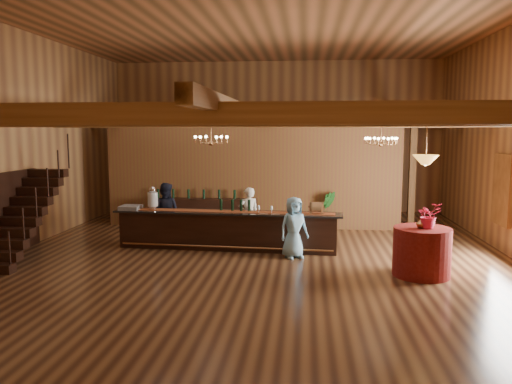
# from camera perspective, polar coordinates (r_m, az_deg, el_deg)

# --- Properties ---
(floor) EXTENTS (14.00, 14.00, 0.00)m
(floor) POSITION_cam_1_polar(r_m,az_deg,el_deg) (12.06, 0.07, -7.29)
(floor) COLOR brown
(floor) RESTS_ON ground
(ceiling) EXTENTS (14.00, 14.00, 0.00)m
(ceiling) POSITION_cam_1_polar(r_m,az_deg,el_deg) (11.94, 0.07, 19.20)
(ceiling) COLOR #B26C40
(ceiling) RESTS_ON wall_back
(wall_back) EXTENTS (12.00, 0.10, 5.50)m
(wall_back) POSITION_cam_1_polar(r_m,az_deg,el_deg) (18.66, 2.21, 6.35)
(wall_back) COLOR #AB7A41
(wall_back) RESTS_ON floor
(wall_front) EXTENTS (12.00, 0.10, 5.50)m
(wall_front) POSITION_cam_1_polar(r_m,az_deg,el_deg) (4.77, -8.29, 4.04)
(wall_front) COLOR #AB7A41
(wall_front) RESTS_ON floor
(wall_left) EXTENTS (0.10, 14.00, 5.50)m
(wall_left) POSITION_cam_1_polar(r_m,az_deg,el_deg) (13.65, -25.99, 5.36)
(wall_left) COLOR #AB7A41
(wall_left) RESTS_ON floor
(beam_grid) EXTENTS (11.90, 13.90, 0.39)m
(beam_grid) POSITION_cam_1_polar(r_m,az_deg,el_deg) (12.19, 0.31, 8.25)
(beam_grid) COLOR #A06B39
(beam_grid) RESTS_ON wall_left
(support_posts) EXTENTS (9.20, 10.20, 3.20)m
(support_posts) POSITION_cam_1_polar(r_m,az_deg,el_deg) (11.27, -0.18, -0.02)
(support_posts) COLOR #A06B39
(support_posts) RESTS_ON floor
(partition_wall) EXTENTS (9.00, 0.18, 3.10)m
(partition_wall) POSITION_cam_1_polar(r_m,az_deg,el_deg) (15.28, -0.50, 1.67)
(partition_wall) COLOR brown
(partition_wall) RESTS_ON floor
(window_right_back) EXTENTS (0.12, 1.05, 1.75)m
(window_right_back) POSITION_cam_1_polar(r_m,az_deg,el_deg) (13.58, 26.39, 0.25)
(window_right_back) COLOR white
(window_right_back) RESTS_ON wall_right
(staircase) EXTENTS (1.00, 2.80, 2.00)m
(staircase) POSITION_cam_1_polar(r_m,az_deg,el_deg) (12.89, -25.20, -2.49)
(staircase) COLOR black
(staircase) RESTS_ON floor
(backroom_boxes) EXTENTS (4.10, 0.60, 1.10)m
(backroom_boxes) POSITION_cam_1_polar(r_m,az_deg,el_deg) (17.36, 0.90, -1.07)
(backroom_boxes) COLOR black
(backroom_boxes) RESTS_ON floor
(tasting_bar) EXTENTS (5.79, 1.06, 0.97)m
(tasting_bar) POSITION_cam_1_polar(r_m,az_deg,el_deg) (12.64, -3.33, -4.36)
(tasting_bar) COLOR black
(tasting_bar) RESTS_ON floor
(beverage_dispenser) EXTENTS (0.26, 0.26, 0.60)m
(beverage_dispenser) POSITION_cam_1_polar(r_m,az_deg,el_deg) (13.11, -11.72, -0.71)
(beverage_dispenser) COLOR silver
(beverage_dispenser) RESTS_ON tasting_bar
(glass_rack_tray) EXTENTS (0.50, 0.50, 0.10)m
(glass_rack_tray) POSITION_cam_1_polar(r_m,az_deg,el_deg) (13.28, -14.14, -1.72)
(glass_rack_tray) COLOR gray
(glass_rack_tray) RESTS_ON tasting_bar
(raffle_drum) EXTENTS (0.34, 0.24, 0.30)m
(raffle_drum) POSITION_cam_1_polar(r_m,az_deg,el_deg) (12.21, 6.92, -1.72)
(raffle_drum) COLOR brown
(raffle_drum) RESTS_ON tasting_bar
(bar_bottle_0) EXTENTS (0.07, 0.07, 0.30)m
(bar_bottle_0) POSITION_cam_1_polar(r_m,az_deg,el_deg) (12.68, -4.02, -1.47)
(bar_bottle_0) COLOR black
(bar_bottle_0) RESTS_ON tasting_bar
(bar_bottle_1) EXTENTS (0.07, 0.07, 0.30)m
(bar_bottle_1) POSITION_cam_1_polar(r_m,az_deg,el_deg) (12.61, -2.71, -1.51)
(bar_bottle_1) COLOR black
(bar_bottle_1) RESTS_ON tasting_bar
(bar_bottle_2) EXTENTS (0.07, 0.07, 0.30)m
(bar_bottle_2) POSITION_cam_1_polar(r_m,az_deg,el_deg) (12.57, -1.70, -1.53)
(bar_bottle_2) COLOR black
(bar_bottle_2) RESTS_ON tasting_bar
(bar_bottle_3) EXTENTS (0.07, 0.07, 0.30)m
(bar_bottle_3) POSITION_cam_1_polar(r_m,az_deg,el_deg) (12.54, -0.79, -1.55)
(bar_bottle_3) COLOR black
(bar_bottle_3) RESTS_ON tasting_bar
(backbar_shelf) EXTENTS (3.26, 0.58, 0.92)m
(backbar_shelf) POSITION_cam_1_polar(r_m,az_deg,el_deg) (15.38, -5.96, -2.43)
(backbar_shelf) COLOR black
(backbar_shelf) RESTS_ON floor
(round_table) EXTENTS (1.16, 1.16, 1.01)m
(round_table) POSITION_cam_1_polar(r_m,az_deg,el_deg) (10.89, 18.42, -6.51)
(round_table) COLOR maroon
(round_table) RESTS_ON floor
(chandelier_left) EXTENTS (0.80, 0.80, 0.58)m
(chandelier_left) POSITION_cam_1_polar(r_m,az_deg,el_deg) (12.01, -5.16, 6.02)
(chandelier_left) COLOR #A47041
(chandelier_left) RESTS_ON beam_grid
(chandelier_right) EXTENTS (0.80, 0.80, 0.62)m
(chandelier_right) POSITION_cam_1_polar(r_m,az_deg,el_deg) (12.96, 14.10, 5.72)
(chandelier_right) COLOR #A47041
(chandelier_right) RESTS_ON beam_grid
(pendant_lamp) EXTENTS (0.52, 0.52, 0.90)m
(pendant_lamp) POSITION_cam_1_polar(r_m,az_deg,el_deg) (10.62, 18.82, 3.51)
(pendant_lamp) COLOR #A47041
(pendant_lamp) RESTS_ON beam_grid
(bartender) EXTENTS (0.63, 0.52, 1.49)m
(bartender) POSITION_cam_1_polar(r_m,az_deg,el_deg) (13.27, -0.84, -2.66)
(bartender) COLOR white
(bartender) RESTS_ON floor
(staff_second) EXTENTS (0.82, 0.66, 1.60)m
(staff_second) POSITION_cam_1_polar(r_m,az_deg,el_deg) (13.59, -10.32, -2.31)
(staff_second) COLOR black
(staff_second) RESTS_ON floor
(guest) EXTENTS (0.84, 0.75, 1.45)m
(guest) POSITION_cam_1_polar(r_m,az_deg,el_deg) (11.76, 4.34, -4.06)
(guest) COLOR #7BAEC8
(guest) RESTS_ON floor
(floor_plant) EXTENTS (0.74, 0.65, 1.17)m
(floor_plant) POSITION_cam_1_polar(r_m,az_deg,el_deg) (15.17, 7.95, -2.11)
(floor_plant) COLOR #164715
(floor_plant) RESTS_ON floor
(table_flowers) EXTENTS (0.59, 0.55, 0.54)m
(table_flowers) POSITION_cam_1_polar(r_m,az_deg,el_deg) (10.72, 19.14, -2.53)
(table_flowers) COLOR #D5264D
(table_flowers) RESTS_ON round_table
(table_vase) EXTENTS (0.20, 0.20, 0.31)m
(table_vase) POSITION_cam_1_polar(r_m,az_deg,el_deg) (10.72, 18.35, -3.11)
(table_vase) COLOR #A47041
(table_vase) RESTS_ON round_table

